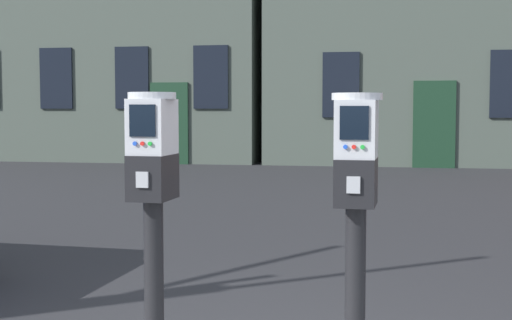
{
  "coord_description": "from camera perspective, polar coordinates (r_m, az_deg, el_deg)",
  "views": [
    {
      "loc": [
        0.5,
        -3.44,
        1.43
      ],
      "look_at": [
        -0.1,
        -0.23,
        1.2
      ],
      "focal_mm": 50.7,
      "sensor_mm": 36.0,
      "label": 1
    }
  ],
  "objects": [
    {
      "name": "parking_meter_twin_adjacent",
      "position": [
        3.13,
        7.9,
        -2.48
      ],
      "size": [
        0.23,
        0.26,
        1.36
      ],
      "rotation": [
        0.0,
        0.0,
        -1.61
      ],
      "color": "black",
      "rests_on": "sidewalk_slab"
    },
    {
      "name": "parking_meter_near_kerb",
      "position": [
        3.3,
        -8.14,
        -2.07
      ],
      "size": [
        0.23,
        0.26,
        1.36
      ],
      "rotation": [
        0.0,
        0.0,
        -1.61
      ],
      "color": "black",
      "rests_on": "sidewalk_slab"
    }
  ]
}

